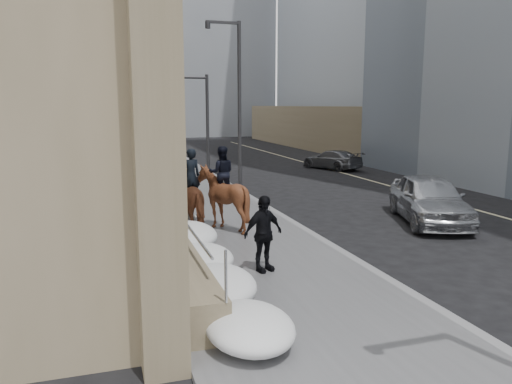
% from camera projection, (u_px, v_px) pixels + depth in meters
% --- Properties ---
extents(ground, '(140.00, 140.00, 0.00)m').
position_uv_depth(ground, '(285.00, 298.00, 10.77)').
color(ground, black).
rests_on(ground, ground).
extents(sidewalk, '(5.00, 80.00, 0.12)m').
position_uv_depth(sidewalk, '(198.00, 207.00, 20.16)').
color(sidewalk, '#4F4F52').
rests_on(sidewalk, ground).
extents(curb, '(0.24, 80.00, 0.12)m').
position_uv_depth(curb, '(259.00, 203.00, 20.93)').
color(curb, slate).
rests_on(curb, ground).
extents(lane_line, '(0.15, 70.00, 0.01)m').
position_uv_depth(lane_line, '(420.00, 194.00, 23.26)').
color(lane_line, '#BFB78C').
rests_on(lane_line, ground).
extents(limestone_building, '(6.10, 44.00, 18.00)m').
position_uv_depth(limestone_building, '(61.00, 13.00, 26.45)').
color(limestone_building, '#827355').
rests_on(limestone_building, ground).
extents(far_podium, '(2.00, 80.00, 4.00)m').
position_uv_depth(far_podium, '(509.00, 149.00, 24.39)').
color(far_podium, '#73654A').
rests_on(far_podium, ground).
extents(bg_building_mid, '(30.00, 12.00, 28.00)m').
position_uv_depth(bg_building_mid, '(154.00, 29.00, 65.93)').
color(bg_building_mid, slate).
rests_on(bg_building_mid, ground).
extents(bg_building_far, '(24.00, 12.00, 20.00)m').
position_uv_depth(bg_building_far, '(79.00, 65.00, 74.95)').
color(bg_building_far, gray).
rests_on(bg_building_far, ground).
extents(streetlight_mid, '(1.71, 0.24, 8.00)m').
position_uv_depth(streetlight_mid, '(236.00, 95.00, 23.95)').
color(streetlight_mid, '#2D2D30').
rests_on(streetlight_mid, ground).
extents(streetlight_far, '(1.71, 0.24, 8.00)m').
position_uv_depth(streetlight_far, '(175.00, 99.00, 42.75)').
color(streetlight_far, '#2D2D30').
rests_on(streetlight_far, ground).
extents(traffic_signal, '(4.10, 0.22, 6.00)m').
position_uv_depth(traffic_signal, '(193.00, 107.00, 31.37)').
color(traffic_signal, '#2D2D30').
rests_on(traffic_signal, ground).
extents(snow_bank, '(1.70, 18.10, 0.76)m').
position_uv_depth(snow_bank, '(168.00, 208.00, 17.89)').
color(snow_bank, white).
rests_on(snow_bank, sidewalk).
extents(mounted_horse_left, '(1.47, 2.49, 2.65)m').
position_uv_depth(mounted_horse_left, '(196.00, 199.00, 15.72)').
color(mounted_horse_left, '#4B2716').
rests_on(mounted_horse_left, sidewalk).
extents(mounted_horse_right, '(2.01, 2.17, 2.69)m').
position_uv_depth(mounted_horse_right, '(222.00, 195.00, 16.12)').
color(mounted_horse_right, '#512A17').
rests_on(mounted_horse_right, sidewalk).
extents(pedestrian, '(1.18, 0.79, 1.87)m').
position_uv_depth(pedestrian, '(263.00, 234.00, 12.01)').
color(pedestrian, black).
rests_on(pedestrian, sidewalk).
extents(car_silver, '(3.60, 5.40, 1.71)m').
position_uv_depth(car_silver, '(429.00, 199.00, 17.56)').
color(car_silver, '#ADB0B5').
rests_on(car_silver, ground).
extents(car_grey, '(3.19, 4.60, 1.24)m').
position_uv_depth(car_grey, '(332.00, 160.00, 32.32)').
color(car_grey, slate).
rests_on(car_grey, ground).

